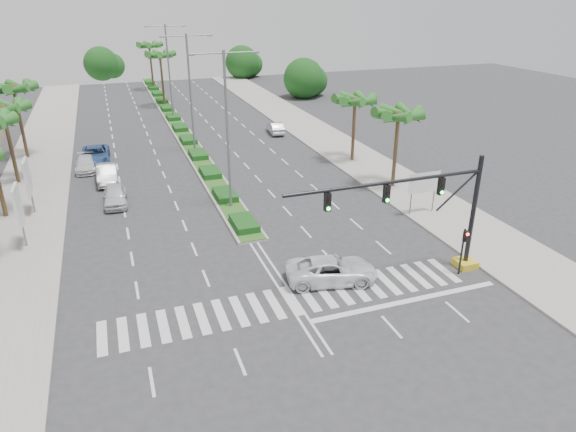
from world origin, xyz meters
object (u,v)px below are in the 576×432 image
car_parked_c (95,155)px  car_crossing (332,270)px  car_parked_d (86,164)px  car_parked_a (115,195)px  car_parked_b (107,174)px  car_right (275,128)px

car_parked_c → car_crossing: car_parked_c is taller
car_parked_c → car_parked_d: car_parked_c is taller
car_parked_a → car_parked_c: (-1.36, 12.03, 0.05)m
car_parked_b → car_parked_d: car_parked_b is taller
car_right → car_crossing: bearing=82.9°
car_parked_d → car_right: car_right is taller
car_parked_b → car_parked_c: car_parked_c is taller
car_parked_d → car_right: 22.60m
car_parked_d → car_crossing: car_crossing is taller
car_parked_a → car_parked_d: 10.11m
car_parked_b → car_right: car_parked_b is taller
car_crossing → car_parked_d: bearing=39.9°
car_parked_a → car_parked_c: 12.11m
car_crossing → car_right: bearing=-0.2°
car_parked_c → car_crossing: size_ratio=1.07×
car_parked_a → car_crossing: bearing=-53.7°
car_parked_a → car_crossing: car_parked_a is taller
car_parked_b → car_parked_d: (-1.82, 4.17, -0.14)m
car_parked_b → car_parked_c: 6.41m
car_parked_c → car_right: 21.11m
car_parked_c → car_parked_d: (-0.93, -2.18, -0.15)m
car_parked_a → car_crossing: size_ratio=0.82×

